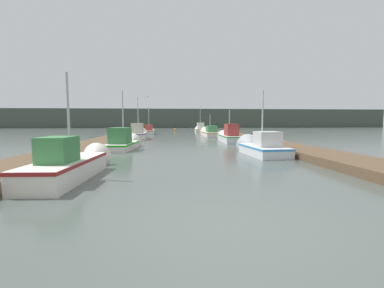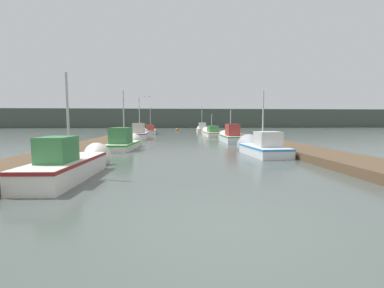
# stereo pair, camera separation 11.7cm
# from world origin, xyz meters

# --- Properties ---
(ground_plane) EXTENTS (200.00, 200.00, 0.00)m
(ground_plane) POSITION_xyz_m (0.00, 0.00, 0.00)
(ground_plane) COLOR #47514C
(dock_left) EXTENTS (2.53, 40.00, 0.37)m
(dock_left) POSITION_xyz_m (-6.57, 16.00, 0.19)
(dock_left) COLOR brown
(dock_left) RESTS_ON ground_plane
(dock_right) EXTENTS (2.53, 40.00, 0.37)m
(dock_right) POSITION_xyz_m (6.57, 16.00, 0.19)
(dock_right) COLOR brown
(dock_right) RESTS_ON ground_plane
(distant_shore_ridge) EXTENTS (120.00, 16.00, 5.10)m
(distant_shore_ridge) POSITION_xyz_m (0.00, 72.66, 2.55)
(distant_shore_ridge) COLOR #424C42
(distant_shore_ridge) RESTS_ON ground_plane
(fishing_boat_0) EXTENTS (1.56, 5.10, 3.81)m
(fishing_boat_0) POSITION_xyz_m (-4.35, 4.73, 0.45)
(fishing_boat_0) COLOR silver
(fishing_boat_0) RESTS_ON ground_plane
(fishing_boat_1) EXTENTS (1.91, 4.43, 4.14)m
(fishing_boat_1) POSITION_xyz_m (4.17, 9.99, 0.40)
(fishing_boat_1) COLOR silver
(fishing_boat_1) RESTS_ON ground_plane
(fishing_boat_2) EXTENTS (1.85, 5.04, 4.41)m
(fishing_boat_2) POSITION_xyz_m (-4.16, 13.62, 0.45)
(fishing_boat_2) COLOR silver
(fishing_boat_2) RESTS_ON ground_plane
(fishing_boat_3) EXTENTS (1.54, 5.24, 3.29)m
(fishing_boat_3) POSITION_xyz_m (4.38, 18.80, 0.51)
(fishing_boat_3) COLOR silver
(fishing_boat_3) RESTS_ON ground_plane
(fishing_boat_4) EXTENTS (1.83, 5.43, 4.83)m
(fishing_boat_4) POSITION_xyz_m (-4.37, 23.38, 0.51)
(fishing_boat_4) COLOR silver
(fishing_boat_4) RESTS_ON ground_plane
(fishing_boat_5) EXTENTS (1.87, 6.43, 3.33)m
(fishing_boat_5) POSITION_xyz_m (4.02, 28.39, 0.39)
(fishing_boat_5) COLOR silver
(fishing_boat_5) RESTS_ON ground_plane
(fishing_boat_6) EXTENTS (1.88, 6.42, 4.41)m
(fishing_boat_6) POSITION_xyz_m (-4.16, 34.19, 0.42)
(fishing_boat_6) COLOR silver
(fishing_boat_6) RESTS_ON ground_plane
(fishing_boat_7) EXTENTS (1.92, 5.98, 4.83)m
(fishing_boat_7) POSITION_xyz_m (4.03, 38.76, 0.49)
(fishing_boat_7) COLOR silver
(fishing_boat_7) RESTS_ON ground_plane
(mooring_piling_1) EXTENTS (0.32, 0.32, 1.17)m
(mooring_piling_1) POSITION_xyz_m (-5.44, 40.96, 0.59)
(mooring_piling_1) COLOR #473523
(mooring_piling_1) RESTS_ON ground_plane
(mooring_piling_2) EXTENTS (0.29, 0.29, 1.35)m
(mooring_piling_2) POSITION_xyz_m (-5.23, 37.93, 0.68)
(mooring_piling_2) COLOR #473523
(mooring_piling_2) RESTS_ON ground_plane
(channel_buoy) EXTENTS (0.58, 0.58, 1.08)m
(channel_buoy) POSITION_xyz_m (-0.05, 45.17, 0.17)
(channel_buoy) COLOR #BF6513
(channel_buoy) RESTS_ON ground_plane
(seagull_lead) EXTENTS (0.56, 0.30, 0.12)m
(seagull_lead) POSITION_xyz_m (-3.07, 18.62, 4.01)
(seagull_lead) COLOR white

